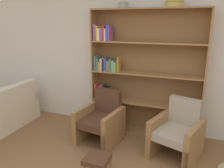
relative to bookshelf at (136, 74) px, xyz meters
name	(u,v)px	position (x,y,z in m)	size (l,w,h in m)	color
wall_back	(155,57)	(0.29, 0.16, 0.30)	(12.00, 0.06, 2.75)	silver
bookshelf	(136,74)	(0.00, 0.00, 0.00)	(1.93, 0.30, 2.19)	olive
bowl_copper	(123,5)	(-0.25, -0.03, 1.16)	(0.17, 0.17, 0.10)	gray
bowl_terracotta	(174,3)	(0.57, -0.03, 1.16)	(0.30, 0.30, 0.10)	tan
armchair_leather	(101,120)	(-0.44, -0.57, -0.70)	(0.74, 0.77, 0.85)	olive
armchair_cushioned	(178,132)	(0.80, -0.57, -0.70)	(0.83, 0.85, 0.85)	olive
footstool	(97,161)	(-0.11, -1.49, -0.82)	(0.31, 0.31, 0.33)	olive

